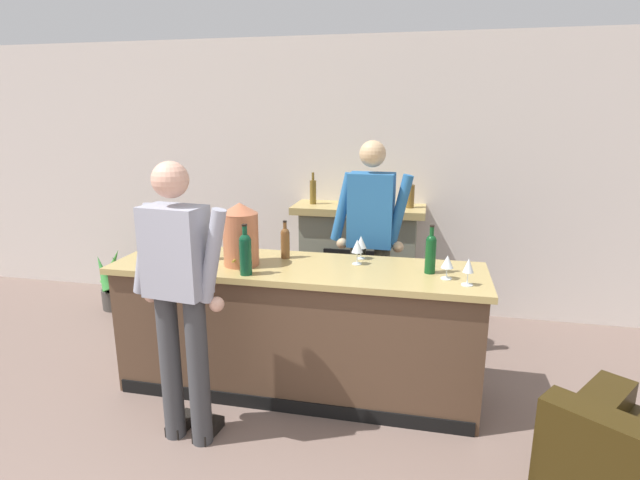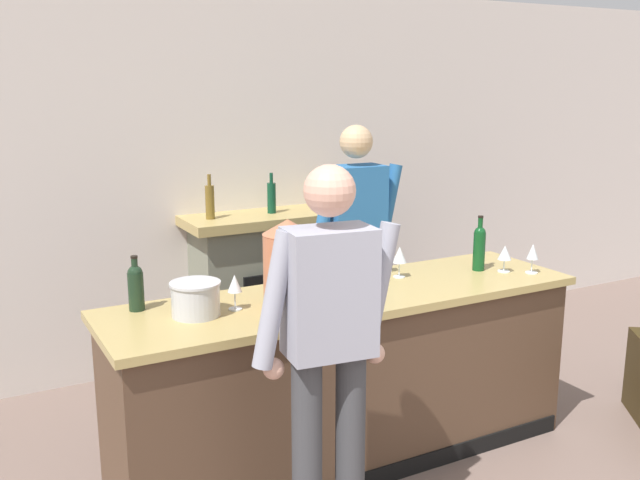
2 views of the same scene
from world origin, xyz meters
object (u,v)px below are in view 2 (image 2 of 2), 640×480
Objects in this scene: fireplace_stone at (271,286)px; wine_glass_by_dispenser at (533,253)px; person_bartender at (355,251)px; wine_bottle_merlot_tall at (327,284)px; wine_bottle_riesling_slim at (479,246)px; ice_bucket_steel at (196,299)px; wine_bottle_rose_blush at (136,286)px; copper_dispenser at (288,263)px; wine_glass_mid_counter at (400,256)px; wine_glass_front_left at (505,254)px; wine_glass_back_row at (387,251)px; person_customer at (329,353)px; wine_glass_front_right at (235,285)px; wine_bottle_chardonnay_pale at (313,266)px.

wine_glass_by_dispenser is at bearing -61.41° from fireplace_stone.
person_bartender is 1.10m from wine_glass_by_dispenser.
wine_bottle_riesling_slim is (1.20, 0.30, -0.01)m from wine_bottle_merlot_tall.
wine_bottle_merlot_tall is at bearing -27.20° from ice_bucket_steel.
wine_bottle_rose_blush reaches higher than ice_bucket_steel.
copper_dispenser is 0.24m from wine_bottle_merlot_tall.
person_bartender is 0.80m from wine_bottle_riesling_slim.
wine_glass_mid_counter is (-0.03, -0.54, 0.09)m from person_bartender.
wine_glass_by_dispenser is at bearing -21.86° from wine_glass_mid_counter.
wine_glass_front_left is at bearing -8.62° from wine_bottle_rose_blush.
wine_bottle_riesling_slim is 1.91× the size of wine_glass_back_row.
fireplace_stone is 0.80× the size of person_bartender.
person_bartender is at bearing 130.28° from wine_glass_by_dispenser.
wine_glass_front_left is (2.11, -0.32, -0.02)m from wine_bottle_rose_blush.
fireplace_stone is at bearing 116.62° from wine_glass_front_left.
wine_glass_mid_counter is (0.94, 0.85, 0.12)m from person_customer.
wine_glass_front_right reaches higher than wine_glass_back_row.
copper_dispenser is 2.47× the size of wine_glass_mid_counter.
wine_glass_front_right is (0.43, -0.22, 0.00)m from wine_bottle_rose_blush.
wine_bottle_chardonnay_pale is (0.15, 0.43, -0.03)m from wine_bottle_merlot_tall.
wine_bottle_chardonnay_pale is (0.40, 0.89, 0.12)m from person_customer.
wine_bottle_chardonnay_pale reaches higher than wine_bottle_rose_blush.
wine_bottle_riesling_slim reaches higher than wine_bottle_rose_blush.
copper_dispenser is at bearing -17.99° from wine_glass_front_right.
wine_glass_mid_counter is (0.80, 0.19, -0.10)m from copper_dispenser.
person_customer is 5.10× the size of wine_bottle_merlot_tall.
fireplace_stone reaches higher than wine_glass_front_left.
wine_bottle_riesling_slim is at bearing 3.94° from copper_dispenser.
fireplace_stone is at bearing 44.22° from wine_bottle_rose_blush.
wine_bottle_chardonnay_pale is 0.56m from wine_glass_back_row.
wine_bottle_merlot_tall is at bearing -106.01° from fireplace_stone.
wine_glass_front_right reaches higher than ice_bucket_steel.
fireplace_stone is at bearing 103.95° from person_bartender.
fireplace_stone is 4.36× the size of wine_bottle_riesling_slim.
copper_dispenser is at bearing 175.83° from wine_glass_by_dispenser.
ice_bucket_steel is at bearing -169.30° from wine_glass_back_row.
ice_bucket_steel is 0.87× the size of wine_bottle_chardonnay_pale.
person_customer is 0.82m from ice_bucket_steel.
wine_glass_mid_counter is at bearing 12.99° from copper_dispenser.
wine_glass_front_right is (-0.36, 0.29, -0.03)m from wine_bottle_merlot_tall.
wine_bottle_merlot_tall is 1.04× the size of wine_bottle_riesling_slim.
wine_glass_by_dispenser is at bearing 3.67° from wine_bottle_merlot_tall.
wine_glass_by_dispenser is (1.55, -0.11, -0.10)m from copper_dispenser.
wine_bottle_merlot_tall is at bearing -150.65° from wine_glass_mid_counter.
wine_bottle_chardonnay_pale is at bearing 71.05° from wine_bottle_merlot_tall.
wine_glass_front_right reaches higher than wine_glass_by_dispenser.
wine_bottle_merlot_tall reaches higher than wine_bottle_riesling_slim.
copper_dispenser is at bearing -10.71° from ice_bucket_steel.
ice_bucket_steel is 1.55× the size of wine_glass_front_left.
wine_glass_by_dispenser is at bearing -4.17° from copper_dispenser.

